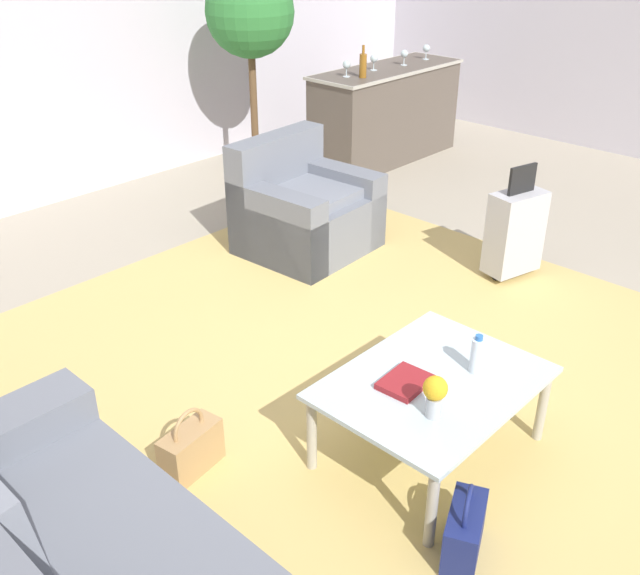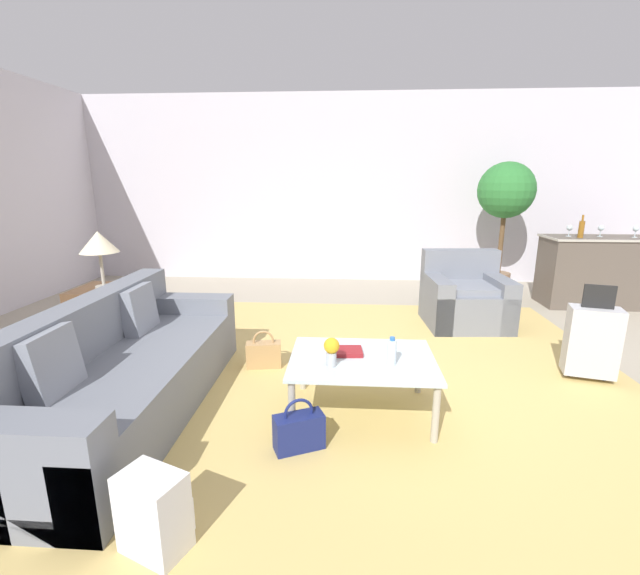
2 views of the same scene
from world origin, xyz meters
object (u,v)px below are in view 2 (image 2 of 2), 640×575
object	(u,v)px
water_bottle	(392,352)
wine_glass_right_of_centre	(636,229)
wine_glass_leftmost	(570,228)
coffee_table	(362,364)
bar_console	(610,271)
coffee_table_book	(346,351)
table_lamp	(99,243)
wine_bottle_amber	(581,229)
couch	(120,375)
flower_vase	(332,349)
wine_glass_left_of_centre	(601,229)
handbag_navy	(299,431)
armchair	(464,300)
handbag_tan	(264,354)
side_table	(107,311)
suitcase_silver	(592,340)
backpack_white	(155,513)
potted_ficus	(506,198)

from	to	relation	value
water_bottle	wine_glass_right_of_centre	distance (m)	4.74
wine_glass_leftmost	coffee_table	bearing A→B (deg)	-132.80
bar_console	wine_glass_leftmost	size ratio (longest dim) A/B	11.69
coffee_table	coffee_table_book	xyz separation A→B (m)	(-0.12, 0.08, 0.06)
table_lamp	wine_bottle_amber	xyz separation A→B (m)	(5.77, 1.48, 0.03)
couch	bar_console	size ratio (longest dim) A/B	1.37
flower_vase	wine_bottle_amber	size ratio (longest dim) A/B	0.68
coffee_table	coffee_table_book	distance (m)	0.16
wine_glass_left_of_centre	wine_glass_leftmost	bearing A→B (deg)	-179.82
flower_vase	table_lamp	size ratio (longest dim) A/B	0.33
coffee_table_book	handbag_navy	size ratio (longest dim) A/B	0.68
coffee_table	flower_vase	bearing A→B (deg)	-145.71
table_lamp	handbag_navy	size ratio (longest dim) A/B	1.74
water_bottle	flower_vase	size ratio (longest dim) A/B	1.00
flower_vase	wine_glass_left_of_centre	size ratio (longest dim) A/B	1.33
flower_vase	bar_console	bearing A→B (deg)	41.14
table_lamp	armchair	bearing A→B (deg)	9.26
coffee_table	water_bottle	size ratio (longest dim) A/B	5.16
water_bottle	handbag_tan	world-z (taller)	water_bottle
side_table	wine_glass_left_of_centre	distance (m)	6.35
couch	wine_bottle_amber	world-z (taller)	wine_bottle_amber
wine_glass_left_of_centre	suitcase_silver	xyz separation A→B (m)	(-1.29, -2.41, -0.71)
flower_vase	side_table	distance (m)	3.08
water_bottle	wine_glass_leftmost	distance (m)	4.22
coffee_table_book	wine_bottle_amber	xyz separation A→B (m)	(3.09, 2.90, 0.62)
couch	side_table	size ratio (longest dim) A/B	4.00
wine_glass_left_of_centre	water_bottle	bearing A→B (deg)	-133.91
coffee_table	wine_glass_left_of_centre	xyz separation A→B (m)	(3.29, 3.11, 0.68)
coffee_table_book	table_lamp	bearing A→B (deg)	148.28
water_bottle	handbag_navy	distance (m)	0.83
side_table	wine_bottle_amber	distance (m)	6.01
wine_glass_right_of_centre	wine_glass_left_of_centre	bearing A→B (deg)	171.22
wine_glass_leftmost	wine_bottle_amber	bearing A→B (deg)	-57.40
armchair	side_table	xyz separation A→B (m)	(-4.10, -0.67, -0.03)
wine_glass_right_of_centre	handbag_navy	size ratio (longest dim) A/B	0.43
armchair	backpack_white	world-z (taller)	armchair
coffee_table	handbag_tan	size ratio (longest dim) A/B	2.94
coffee_table_book	handbag_tan	xyz separation A→B (m)	(-0.77, 0.68, -0.33)
bar_console	suitcase_silver	world-z (taller)	bar_console
potted_ficus	wine_glass_leftmost	bearing A→B (deg)	-40.70
table_lamp	wine_glass_left_of_centre	size ratio (longest dim) A/B	4.04
bar_console	potted_ficus	world-z (taller)	potted_ficus
flower_vase	table_lamp	distance (m)	3.10
armchair	wine_glass_left_of_centre	size ratio (longest dim) A/B	6.32
coffee_table_book	backpack_white	bearing A→B (deg)	-126.40
wine_glass_leftmost	suitcase_silver	bearing A→B (deg)	-110.09
wine_glass_left_of_centre	bar_console	bearing A→B (deg)	-3.95
armchair	flower_vase	bearing A→B (deg)	-123.18
coffee_table	water_bottle	bearing A→B (deg)	-26.57
couch	wine_glass_left_of_centre	size ratio (longest dim) A/B	15.98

